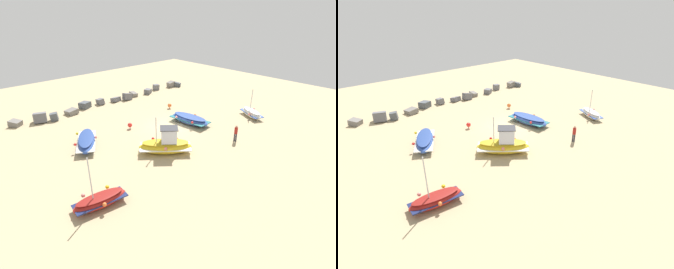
% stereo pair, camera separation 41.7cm
% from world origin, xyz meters
% --- Properties ---
extents(ground_plane, '(57.40, 57.40, 0.00)m').
position_xyz_m(ground_plane, '(0.00, 0.00, 0.00)').
color(ground_plane, tan).
extents(fishing_boat_0, '(4.64, 4.33, 3.46)m').
position_xyz_m(fishing_boat_0, '(-4.10, -3.88, 0.80)').
color(fishing_boat_0, gold).
rests_on(fishing_boat_0, ground_plane).
extents(fishing_boat_1, '(3.67, 4.77, 1.00)m').
position_xyz_m(fishing_boat_1, '(-8.68, 2.09, 0.52)').
color(fishing_boat_1, '#2D4C9E').
rests_on(fishing_boat_1, ground_plane).
extents(fishing_boat_2, '(2.39, 4.80, 0.99)m').
position_xyz_m(fishing_boat_2, '(2.26, -0.89, 0.50)').
color(fishing_boat_2, '#2D4C9E').
rests_on(fishing_boat_2, ground_plane).
extents(fishing_boat_3, '(3.74, 1.88, 3.88)m').
position_xyz_m(fishing_boat_3, '(-12.01, -6.13, 0.46)').
color(fishing_boat_3, maroon).
rests_on(fishing_boat_3, ground_plane).
extents(fishing_boat_4, '(2.53, 3.55, 3.27)m').
position_xyz_m(fishing_boat_4, '(9.03, -4.53, 0.47)').
color(fishing_boat_4, white).
rests_on(fishing_boat_4, ground_plane).
extents(person_walking, '(0.32, 0.32, 1.68)m').
position_xyz_m(person_walking, '(2.30, -6.83, 0.97)').
color(person_walking, '#2D2D38').
rests_on(person_walking, ground_plane).
extents(breakwater_rocks, '(25.35, 2.75, 1.32)m').
position_xyz_m(breakwater_rocks, '(-1.47, 11.12, 0.39)').
color(breakwater_rocks, slate).
rests_on(breakwater_rocks, ground_plane).
extents(mooring_buoy_0, '(0.48, 0.48, 0.67)m').
position_xyz_m(mooring_buoy_0, '(-3.45, 2.50, 0.42)').
color(mooring_buoy_0, '#3F3F42').
rests_on(mooring_buoy_0, ground_plane).
extents(mooring_buoy_1, '(0.50, 0.50, 0.66)m').
position_xyz_m(mooring_buoy_1, '(3.92, 4.13, 0.41)').
color(mooring_buoy_1, '#3F3F42').
rests_on(mooring_buoy_1, ground_plane).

